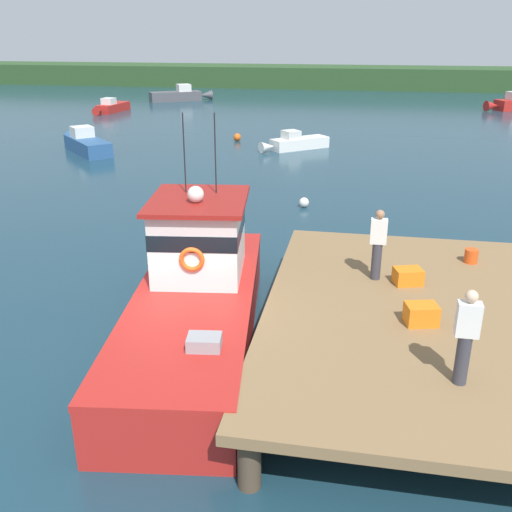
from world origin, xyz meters
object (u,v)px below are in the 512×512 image
at_px(moored_boat_far_right, 295,143).
at_px(moored_boat_mid_harbor, 180,95).
at_px(main_fishing_boat, 197,292).
at_px(deckhand_by_the_boat, 378,243).
at_px(deckhand_further_back, 466,335).
at_px(mooring_buoy_spare_mooring, 304,202).
at_px(moored_boat_near_channel, 85,143).
at_px(bait_bucket, 471,256).
at_px(crate_single_far, 421,314).
at_px(mooring_buoy_outer, 237,137).
at_px(moored_boat_far_left, 111,107).
at_px(crate_stack_mid_dock, 408,276).

height_order(moored_boat_far_right, moored_boat_mid_harbor, moored_boat_mid_harbor).
bearing_deg(main_fishing_boat, deckhand_by_the_boat, 15.17).
height_order(main_fishing_boat, deckhand_further_back, main_fishing_boat).
distance_m(moored_boat_far_right, moored_boat_mid_harbor, 26.37).
xyz_separation_m(moored_boat_far_right, mooring_buoy_spare_mooring, (1.76, -11.63, -0.19)).
bearing_deg(deckhand_by_the_boat, main_fishing_boat, -164.83).
bearing_deg(moored_boat_near_channel, bait_bucket, -42.38).
height_order(crate_single_far, bait_bucket, crate_single_far).
bearing_deg(crate_single_far, mooring_buoy_outer, 109.91).
distance_m(moored_boat_far_left, moored_boat_mid_harbor, 9.61).
xyz_separation_m(moored_boat_near_channel, mooring_buoy_spare_mooring, (13.40, -8.74, -0.28)).
bearing_deg(mooring_buoy_outer, deckhand_by_the_boat, -70.33).
relative_size(crate_stack_mid_dock, deckhand_by_the_boat, 0.37).
distance_m(moored_boat_near_channel, moored_boat_mid_harbor, 25.33).
distance_m(deckhand_further_back, moored_boat_near_channel, 28.09).
distance_m(main_fishing_boat, crate_stack_mid_dock, 4.71).
distance_m(moored_boat_far_right, mooring_buoy_spare_mooring, 11.76).
height_order(moored_boat_far_right, mooring_buoy_outer, moored_boat_far_right).
distance_m(deckhand_by_the_boat, moored_boat_far_left, 40.47).
relative_size(bait_bucket, deckhand_by_the_boat, 0.21).
xyz_separation_m(crate_single_far, mooring_buoy_outer, (-9.08, 25.06, -1.17)).
bearing_deg(deckhand_by_the_boat, crate_stack_mid_dock, -12.32).
xyz_separation_m(moored_boat_mid_harbor, mooring_buoy_spare_mooring, (15.79, -33.96, -0.34)).
height_order(main_fishing_boat, moored_boat_near_channel, main_fishing_boat).
bearing_deg(mooring_buoy_outer, mooring_buoy_spare_mooring, -67.56).
relative_size(main_fishing_boat, moored_boat_near_channel, 2.15).
bearing_deg(moored_boat_mid_harbor, main_fishing_boat, -71.93).
relative_size(crate_stack_mid_dock, bait_bucket, 1.76).
bearing_deg(main_fishing_boat, crate_stack_mid_dock, 11.08).
bearing_deg(deckhand_further_back, moored_boat_far_left, 120.85).
bearing_deg(moored_boat_far_right, bait_bucket, -71.25).
height_order(main_fishing_boat, moored_boat_far_right, main_fishing_boat).
bearing_deg(crate_stack_mid_dock, bait_bucket, 44.76).
relative_size(deckhand_by_the_boat, mooring_buoy_outer, 3.50).
bearing_deg(bait_bucket, main_fishing_boat, -158.23).
distance_m(crate_single_far, crate_stack_mid_dock, 1.89).
bearing_deg(deckhand_by_the_boat, moored_boat_far_right, 101.71).
xyz_separation_m(moored_boat_near_channel, moored_boat_mid_harbor, (-2.39, 25.21, 0.06)).
distance_m(moored_boat_near_channel, moored_boat_far_right, 11.99).
bearing_deg(mooring_buoy_outer, crate_stack_mid_dock, -68.91).
distance_m(crate_stack_mid_dock, mooring_buoy_spare_mooring, 10.14).
bearing_deg(main_fishing_boat, moored_boat_mid_harbor, 108.07).
xyz_separation_m(crate_stack_mid_dock, moored_boat_far_left, (-22.24, 34.39, -0.97)).
height_order(main_fishing_boat, mooring_buoy_outer, main_fishing_boat).
xyz_separation_m(crate_stack_mid_dock, deckhand_by_the_boat, (-0.71, 0.15, 0.68)).
relative_size(deckhand_further_back, moored_boat_near_channel, 0.35).
height_order(deckhand_further_back, moored_boat_far_left, deckhand_further_back).
distance_m(main_fishing_boat, bait_bucket, 6.68).
distance_m(main_fishing_boat, crate_single_far, 4.87).
distance_m(crate_stack_mid_dock, bait_bucket, 2.23).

